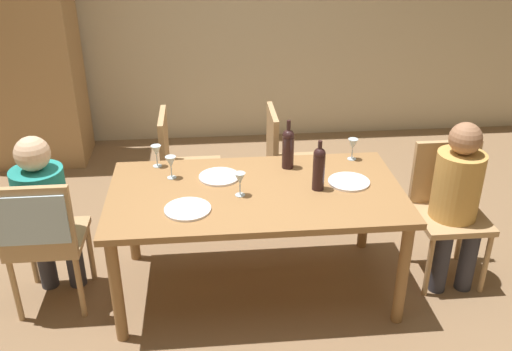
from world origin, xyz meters
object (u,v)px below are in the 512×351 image
(wine_glass_near_left, at_px, (171,163))
(armoire_cabinet, at_px, (13,49))
(person_woman_host, at_px, (44,209))
(person_man_bearded, at_px, (457,194))
(wine_bottle_tall_green, at_px, (288,147))
(chair_left_end, at_px, (40,230))
(handbag, at_px, (239,208))
(wine_glass_centre, at_px, (240,179))
(chair_far_right, at_px, (287,158))
(wine_glass_near_right, at_px, (156,152))
(dining_table, at_px, (256,201))
(chair_right_end, at_px, (448,202))
(chair_far_left, at_px, (180,162))
(dinner_plate_guest_left, at_px, (349,182))
(wine_glass_far, at_px, (353,145))
(dinner_plate_host, at_px, (188,209))
(dinner_plate_guest_right, at_px, (219,177))
(wine_bottle_dark_red, at_px, (319,167))

(wine_glass_near_left, bearing_deg, armoire_cabinet, 126.31)
(wine_glass_near_left, bearing_deg, person_woman_host, -165.97)
(person_man_bearded, bearing_deg, wine_bottle_tall_green, -17.33)
(chair_left_end, height_order, person_woman_host, person_woman_host)
(handbag, bearing_deg, chair_left_end, -141.17)
(wine_glass_centre, xyz_separation_m, handbag, (0.05, 0.92, -0.73))
(chair_far_right, relative_size, wine_bottle_tall_green, 2.77)
(armoire_cabinet, distance_m, person_woman_host, 2.36)
(person_woman_host, height_order, wine_glass_near_right, person_woman_host)
(dining_table, xyz_separation_m, chair_right_end, (1.28, 0.09, -0.12))
(person_woman_host, xyz_separation_m, wine_bottle_tall_green, (1.52, 0.27, 0.22))
(chair_far_left, xyz_separation_m, dinner_plate_guest_left, (1.08, -0.82, 0.21))
(chair_far_left, xyz_separation_m, wine_glass_far, (1.19, -0.48, 0.30))
(chair_far_left, bearing_deg, person_woman_host, -43.30)
(wine_glass_centre, relative_size, dinner_plate_guest_left, 0.57)
(dinner_plate_host, height_order, handbag, dinner_plate_host)
(chair_left_end, relative_size, wine_glass_far, 6.17)
(chair_far_right, bearing_deg, wine_glass_centre, -24.57)
(chair_left_end, height_order, handbag, chair_left_end)
(dining_table, height_order, chair_right_end, chair_right_end)
(wine_bottle_tall_green, bearing_deg, dinner_plate_guest_left, -36.34)
(chair_left_end, distance_m, person_woman_host, 0.16)
(chair_right_end, xyz_separation_m, chair_far_left, (-1.77, 0.78, 0.00))
(chair_left_end, distance_m, dinner_plate_guest_right, 1.12)
(chair_left_end, distance_m, chair_far_left, 1.26)
(person_woman_host, relative_size, dinner_plate_host, 4.21)
(chair_far_left, height_order, person_man_bearded, person_man_bearded)
(wine_bottle_dark_red, bearing_deg, wine_glass_far, 52.14)
(dinner_plate_host, xyz_separation_m, dinner_plate_guest_left, (1.00, 0.25, 0.00))
(wine_bottle_tall_green, xyz_separation_m, handbag, (-0.29, 0.56, -0.77))
(dinner_plate_host, bearing_deg, wine_glass_near_right, 108.98)
(dining_table, height_order, person_man_bearded, person_man_bearded)
(armoire_cabinet, distance_m, wine_bottle_dark_red, 3.29)
(wine_bottle_tall_green, bearing_deg, dinner_plate_host, -142.17)
(dinner_plate_guest_right, xyz_separation_m, handbag, (0.16, 0.67, -0.63))
(chair_far_left, relative_size, dinner_plate_host, 3.41)
(wine_bottle_tall_green, bearing_deg, wine_glass_near_left, -173.72)
(armoire_cabinet, xyz_separation_m, wine_bottle_tall_green, (2.24, -1.93, -0.22))
(dining_table, xyz_separation_m, person_man_bearded, (1.28, -0.03, -0.00))
(handbag, bearing_deg, dinner_plate_guest_left, -51.84)
(wine_glass_near_left, bearing_deg, wine_bottle_dark_red, -14.72)
(chair_right_end, relative_size, wine_bottle_tall_green, 2.77)
(chair_far_left, xyz_separation_m, wine_bottle_dark_red, (0.87, -0.88, 0.35))
(chair_far_right, xyz_separation_m, wine_bottle_dark_red, (0.06, -0.88, 0.35))
(chair_left_end, bearing_deg, person_man_bearded, 2.19)
(armoire_cabinet, distance_m, dinner_plate_guest_right, 2.74)
(chair_right_end, distance_m, wine_glass_near_left, 1.83)
(armoire_cabinet, distance_m, chair_far_right, 2.75)
(chair_far_left, bearing_deg, dinner_plate_host, 4.24)
(chair_right_end, bearing_deg, chair_left_end, 4.70)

